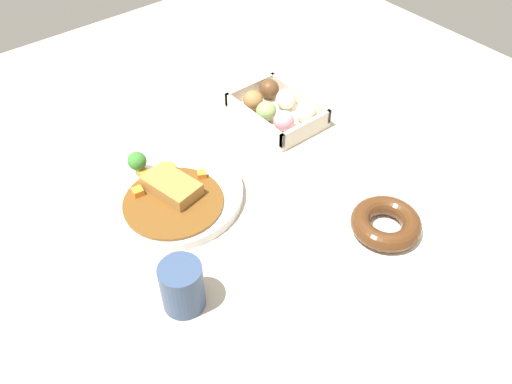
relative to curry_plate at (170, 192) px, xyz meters
The scene contains 5 objects.
ground_plane 0.16m from the curry_plate, 49.35° to the left, with size 1.60×1.60×0.00m, color #B2A893.
curry_plate is the anchor object (origin of this frame).
donut_box 0.31m from the curry_plate, 101.25° to the left, with size 0.19×0.13×0.05m.
chocolate_ring_donut 0.38m from the curry_plate, 38.99° to the left, with size 0.15×0.15×0.04m.
coffee_mug 0.23m from the curry_plate, 27.08° to the right, with size 0.06×0.06×0.08m, color #33476B.
Camera 1 is at (0.53, -0.43, 0.69)m, focal length 37.54 mm.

